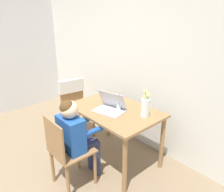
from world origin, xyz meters
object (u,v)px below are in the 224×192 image
object	(u,v)px
chair_spare	(74,98)
flower_vase	(145,107)
person_seated	(75,132)
laptop	(110,106)
chair_occupied	(67,152)
water_bottle	(119,103)

from	to	relation	value
chair_spare	flower_vase	size ratio (longest dim) A/B	2.75
person_seated	flower_vase	distance (m)	0.80
laptop	person_seated	bearing A→B (deg)	-102.36
chair_occupied	water_bottle	world-z (taller)	water_bottle
water_bottle	person_seated	bearing A→B (deg)	-94.36
chair_occupied	water_bottle	size ratio (longest dim) A/B	4.41
person_seated	laptop	bearing A→B (deg)	-87.57
laptop	water_bottle	bearing A→B (deg)	41.92
person_seated	water_bottle	distance (m)	0.62
person_seated	laptop	size ratio (longest dim) A/B	2.57
chair_spare	person_seated	bearing A→B (deg)	-113.47
chair_spare	person_seated	distance (m)	1.13
flower_vase	water_bottle	size ratio (longest dim) A/B	1.62
flower_vase	water_bottle	bearing A→B (deg)	-162.51
person_seated	flower_vase	world-z (taller)	flower_vase
chair_occupied	chair_spare	size ratio (longest dim) A/B	0.99
chair_occupied	flower_vase	bearing A→B (deg)	-113.17
chair_spare	flower_vase	distance (m)	1.35
chair_occupied	laptop	distance (m)	0.71
person_seated	laptop	distance (m)	0.53
chair_spare	laptop	size ratio (longest dim) A/B	2.16
laptop	flower_vase	xyz separation A→B (m)	(0.37, 0.18, 0.06)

